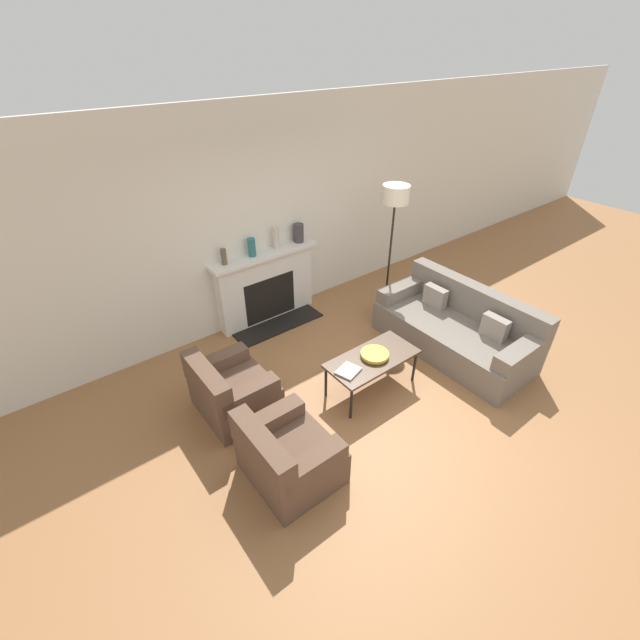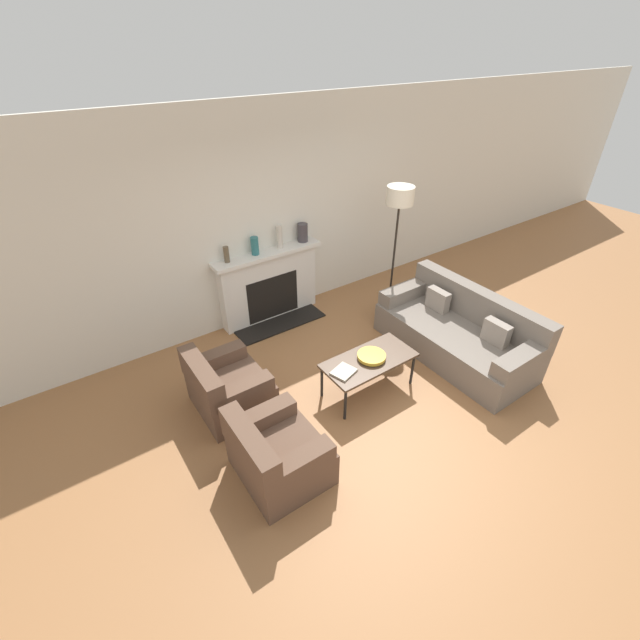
% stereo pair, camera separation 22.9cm
% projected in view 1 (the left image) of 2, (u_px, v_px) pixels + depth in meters
% --- Properties ---
extents(ground_plane, '(18.00, 18.00, 0.00)m').
position_uv_depth(ground_plane, '(387.00, 406.00, 4.81)').
color(ground_plane, '#99663D').
extents(wall_back, '(18.00, 0.06, 2.90)m').
position_uv_depth(wall_back, '(261.00, 219.00, 5.64)').
color(wall_back, silver).
rests_on(wall_back, ground_plane).
extents(fireplace, '(1.57, 0.59, 1.04)m').
position_uv_depth(fireplace, '(267.00, 287.00, 6.03)').
color(fireplace, silver).
rests_on(fireplace, ground_plane).
extents(couch, '(0.92, 2.02, 0.83)m').
position_uv_depth(couch, '(456.00, 329.00, 5.54)').
color(couch, slate).
rests_on(couch, ground_plane).
extents(armchair_near, '(0.75, 0.82, 0.73)m').
position_uv_depth(armchair_near, '(287.00, 456.00, 3.90)').
color(armchair_near, brown).
rests_on(armchair_near, ground_plane).
extents(armchair_far, '(0.75, 0.82, 0.73)m').
position_uv_depth(armchair_far, '(231.00, 391.00, 4.60)').
color(armchair_far, brown).
rests_on(armchair_far, ground_plane).
extents(coffee_table, '(1.07, 0.51, 0.45)m').
position_uv_depth(coffee_table, '(372.00, 360.00, 4.83)').
color(coffee_table, '#4C3828').
rests_on(coffee_table, ground_plane).
extents(bowl, '(0.32, 0.32, 0.05)m').
position_uv_depth(bowl, '(375.00, 354.00, 4.81)').
color(bowl, gold).
rests_on(bowl, coffee_table).
extents(book, '(0.29, 0.27, 0.02)m').
position_uv_depth(book, '(348.00, 371.00, 4.60)').
color(book, '#B2A893').
rests_on(book, coffee_table).
extents(floor_lamp, '(0.36, 0.36, 1.87)m').
position_uv_depth(floor_lamp, '(395.00, 208.00, 5.65)').
color(floor_lamp, black).
rests_on(floor_lamp, ground_plane).
extents(mantel_vase_left, '(0.07, 0.07, 0.21)m').
position_uv_depth(mantel_vase_left, '(224.00, 257.00, 5.40)').
color(mantel_vase_left, brown).
rests_on(mantel_vase_left, fireplace).
extents(mantel_vase_center_left, '(0.10, 0.10, 0.24)m').
position_uv_depth(mantel_vase_center_left, '(252.00, 247.00, 5.59)').
color(mantel_vase_center_left, '#28666B').
rests_on(mantel_vase_center_left, fireplace).
extents(mantel_vase_center_right, '(0.08, 0.08, 0.31)m').
position_uv_depth(mantel_vase_center_right, '(276.00, 238.00, 5.77)').
color(mantel_vase_center_right, beige).
rests_on(mantel_vase_center_right, fireplace).
extents(mantel_vase_right, '(0.14, 0.14, 0.26)m').
position_uv_depth(mantel_vase_right, '(299.00, 233.00, 5.97)').
color(mantel_vase_right, '#3D383D').
rests_on(mantel_vase_right, fireplace).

